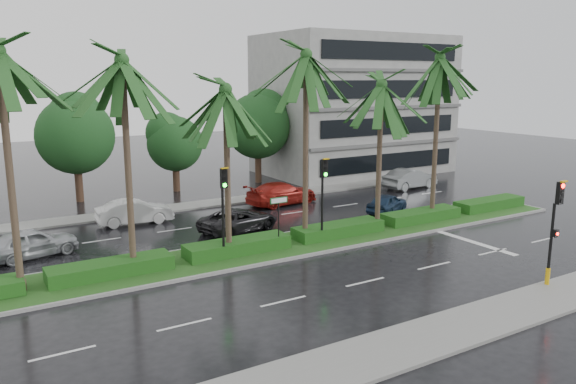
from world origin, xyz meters
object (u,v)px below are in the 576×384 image
signal_median_left (223,200)px  car_grey (410,179)px  car_silver (31,243)px  car_red (282,193)px  street_sign (279,210)px  car_darkgrey (239,220)px  car_blue (387,203)px  car_white (134,212)px  signal_near (554,228)px

signal_median_left → car_grey: 21.78m
car_silver → car_red: size_ratio=0.81×
street_sign → car_grey: size_ratio=0.56×
car_red → street_sign: bearing=139.8°
street_sign → car_darkgrey: bearing=90.0°
car_blue → car_grey: car_grey is taller
car_blue → car_silver: bearing=61.1°
signal_median_left → car_blue: signal_median_left is taller
signal_median_left → car_blue: 13.73m
signal_median_left → car_blue: size_ratio=1.21×
car_white → car_darkgrey: bearing=-131.2°
car_darkgrey → street_sign: bearing=165.6°
car_silver → car_grey: 27.48m
signal_near → car_grey: bearing=62.2°
signal_near → street_sign: bearing=125.3°
car_silver → car_darkgrey: (10.50, -0.93, -0.07)m
car_white → car_red: 10.00m
car_grey → car_silver: bearing=91.4°
signal_median_left → street_sign: signal_median_left is taller
signal_median_left → signal_near: bearing=-44.1°
car_darkgrey → car_red: 7.17m
car_blue → signal_median_left: bearing=82.1°
signal_near → car_red: (-1.50, 18.89, -1.75)m
car_blue → car_grey: (6.78, 5.14, 0.16)m
signal_near → car_darkgrey: signal_near is taller
car_silver → car_red: car_red is taller
car_white → signal_near: bearing=-144.1°
street_sign → signal_near: bearing=-54.7°
car_silver → car_blue: (20.50, -1.84, -0.11)m
car_white → car_red: car_red is taller
signal_near → car_darkgrey: bearing=116.1°
car_red → car_blue: size_ratio=1.45×
street_sign → car_grey: 18.93m
signal_median_left → car_grey: bearing=24.1°
car_darkgrey → car_blue: 10.04m
car_white → car_darkgrey: (4.50, -4.62, -0.06)m
signal_near → signal_median_left: bearing=135.9°
signal_median_left → car_white: bearing=99.2°
car_white → car_darkgrey: size_ratio=0.93×
car_white → car_red: (10.00, -0.02, 0.04)m
street_sign → car_red: bearing=58.6°
signal_near → car_grey: (9.78, 18.53, -1.74)m
signal_near → car_darkgrey: size_ratio=0.93×
car_darkgrey → car_red: car_red is taller
signal_near → car_white: size_ratio=1.00×
car_grey → street_sign: bearing=111.8°
signal_median_left → car_grey: size_ratio=0.94×
car_white → street_sign: bearing=-148.9°
car_silver → car_grey: (27.28, 3.30, 0.05)m
street_sign → car_blue: size_ratio=0.72×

